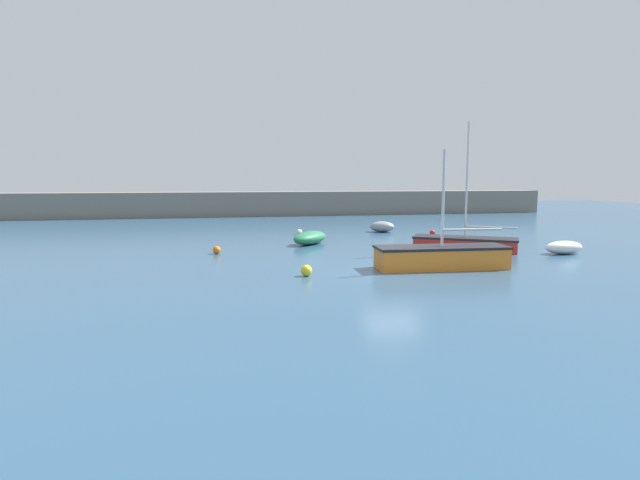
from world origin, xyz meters
TOP-DOWN VIEW (x-y plane):
  - ground_plane at (0.00, 0.00)m, footprint 120.00×120.00m
  - harbor_breakwater at (0.00, 33.85)m, footprint 59.35×3.45m
  - sailboat_tall_mast at (6.10, 5.08)m, footprint 5.69×4.44m
  - dinghy_near_pier at (10.63, 2.74)m, footprint 2.27×1.18m
  - sailboat_short_mast at (2.30, 0.03)m, footprint 6.01×2.08m
  - rowboat_white_midwater at (-1.95, 9.38)m, footprint 3.10×3.29m
  - fishing_dinghy_green at (4.65, 15.14)m, footprint 2.17×1.88m
  - mooring_buoy_white at (-1.78, 14.48)m, footprint 0.41×0.41m
  - mooring_buoy_yellow at (-3.94, -0.50)m, footprint 0.47×0.47m
  - mooring_buoy_orange at (-7.56, 6.47)m, footprint 0.43×0.43m
  - mooring_buoy_red at (7.38, 12.20)m, footprint 0.40×0.40m

SIDE VIEW (x-z plane):
  - ground_plane at x=0.00m, z-range -0.20..0.00m
  - mooring_buoy_red at x=7.38m, z-range 0.00..0.40m
  - mooring_buoy_white at x=-1.78m, z-range 0.00..0.41m
  - mooring_buoy_orange at x=-7.56m, z-range 0.00..0.43m
  - mooring_buoy_yellow at x=-3.94m, z-range 0.00..0.47m
  - dinghy_near_pier at x=10.63m, z-range 0.00..0.70m
  - rowboat_white_midwater at x=-1.95m, z-range 0.00..0.80m
  - fishing_dinghy_green at x=4.65m, z-range 0.00..0.80m
  - sailboat_tall_mast at x=6.10m, z-range -3.14..3.98m
  - sailboat_short_mast at x=2.30m, z-range -2.11..3.16m
  - harbor_breakwater at x=0.00m, z-range 0.00..2.58m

